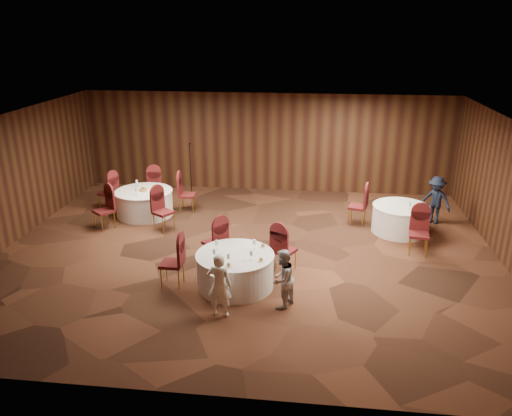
# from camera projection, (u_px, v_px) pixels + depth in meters

# --- Properties ---
(ground) EXTENTS (12.00, 12.00, 0.00)m
(ground) POSITION_uv_depth(u_px,v_px,m) (247.00, 253.00, 12.17)
(ground) COLOR black
(ground) RESTS_ON ground
(room_shell) EXTENTS (12.00, 12.00, 12.00)m
(room_shell) POSITION_uv_depth(u_px,v_px,m) (246.00, 176.00, 11.49)
(room_shell) COLOR silver
(room_shell) RESTS_ON ground
(table_main) EXTENTS (1.65, 1.65, 0.74)m
(table_main) POSITION_uv_depth(u_px,v_px,m) (235.00, 270.00, 10.51)
(table_main) COLOR silver
(table_main) RESTS_ON ground
(table_left) EXTENTS (1.65, 1.65, 0.74)m
(table_left) POSITION_uv_depth(u_px,v_px,m) (144.00, 203.00, 14.45)
(table_left) COLOR silver
(table_left) RESTS_ON ground
(table_right) EXTENTS (1.48, 1.48, 0.74)m
(table_right) POSITION_uv_depth(u_px,v_px,m) (400.00, 219.00, 13.27)
(table_right) COLOR silver
(table_right) RESTS_ON ground
(chairs_main) EXTENTS (2.94, 1.79, 1.00)m
(chairs_main) POSITION_uv_depth(u_px,v_px,m) (224.00, 251.00, 11.08)
(chairs_main) COLOR #420D17
(chairs_main) RESTS_ON ground
(chairs_left) EXTENTS (3.00, 3.01, 1.00)m
(chairs_left) POSITION_uv_depth(u_px,v_px,m) (144.00, 198.00, 14.42)
(chairs_left) COLOR #420D17
(chairs_left) RESTS_ON ground
(chairs_right) EXTENTS (1.94, 2.41, 1.00)m
(chairs_right) POSITION_uv_depth(u_px,v_px,m) (386.00, 219.00, 12.89)
(chairs_right) COLOR #420D17
(chairs_right) RESTS_ON ground
(tabletop_main) EXTENTS (1.11, 1.14, 0.22)m
(tabletop_main) POSITION_uv_depth(u_px,v_px,m) (241.00, 252.00, 10.23)
(tabletop_main) COLOR silver
(tabletop_main) RESTS_ON table_main
(tabletop_left) EXTENTS (0.82, 0.80, 0.22)m
(tabletop_left) POSITION_uv_depth(u_px,v_px,m) (144.00, 188.00, 14.29)
(tabletop_left) COLOR silver
(tabletop_left) RESTS_ON table_left
(tabletop_right) EXTENTS (0.08, 0.08, 0.22)m
(tabletop_right) POSITION_uv_depth(u_px,v_px,m) (410.00, 204.00, 12.82)
(tabletop_right) COLOR silver
(tabletop_right) RESTS_ON table_right
(mic_stand) EXTENTS (0.24, 0.24, 1.74)m
(mic_stand) POSITION_uv_depth(u_px,v_px,m) (191.00, 180.00, 16.01)
(mic_stand) COLOR black
(mic_stand) RESTS_ON ground
(woman_a) EXTENTS (0.49, 0.34, 1.29)m
(woman_a) POSITION_uv_depth(u_px,v_px,m) (219.00, 285.00, 9.35)
(woman_a) COLOR white
(woman_a) RESTS_ON ground
(woman_b) EXTENTS (0.68, 0.74, 1.21)m
(woman_b) POSITION_uv_depth(u_px,v_px,m) (282.00, 279.00, 9.67)
(woman_b) COLOR #B3B2B7
(woman_b) RESTS_ON ground
(man_c) EXTENTS (1.00, 0.91, 1.35)m
(man_c) POSITION_uv_depth(u_px,v_px,m) (436.00, 200.00, 13.77)
(man_c) COLOR black
(man_c) RESTS_ON ground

